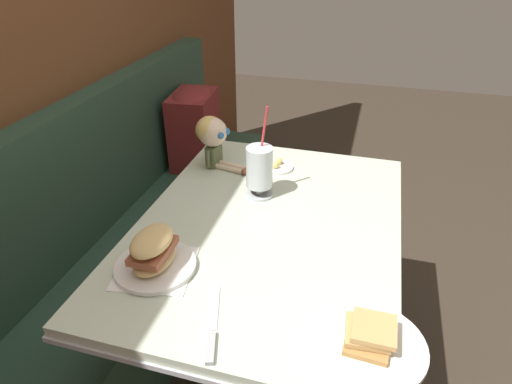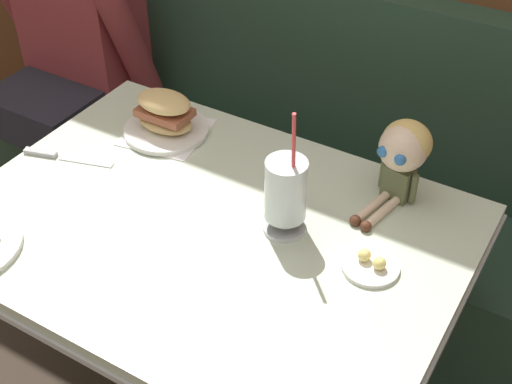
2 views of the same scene
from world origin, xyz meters
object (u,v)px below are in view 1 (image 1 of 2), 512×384
object	(u,v)px
seated_doll	(213,135)
sandwich_plate	(154,255)
butter_saucer	(277,166)
backpack	(196,126)
milkshake_glass	(259,170)
toast_plate	(369,342)
butter_knife	(212,336)

from	to	relation	value
seated_doll	sandwich_plate	bearing A→B (deg)	-174.54
sandwich_plate	butter_saucer	distance (m)	0.68
butter_saucer	sandwich_plate	bearing A→B (deg)	164.30
seated_doll	butter_saucer	bearing A→B (deg)	-80.04
sandwich_plate	backpack	world-z (taller)	sandwich_plate
milkshake_glass	sandwich_plate	world-z (taller)	milkshake_glass
toast_plate	seated_doll	xyz separation A→B (m)	(0.72, 0.63, 0.11)
sandwich_plate	butter_knife	size ratio (longest dim) A/B	1.00
toast_plate	butter_knife	size ratio (longest dim) A/B	1.08
butter_saucer	seated_doll	bearing A→B (deg)	99.96
backpack	butter_knife	bearing A→B (deg)	-155.81
milkshake_glass	sandwich_plate	size ratio (longest dim) A/B	1.37
toast_plate	sandwich_plate	world-z (taller)	sandwich_plate
milkshake_glass	butter_saucer	bearing A→B (deg)	-4.02
sandwich_plate	backpack	distance (m)	1.20
backpack	seated_doll	bearing A→B (deg)	-150.03
sandwich_plate	backpack	size ratio (longest dim) A/B	0.57
butter_saucer	seated_doll	distance (m)	0.27
backpack	sandwich_plate	bearing A→B (deg)	-162.37
milkshake_glass	backpack	world-z (taller)	milkshake_glass
butter_saucer	butter_knife	bearing A→B (deg)	-176.85
milkshake_glass	seated_doll	bearing A→B (deg)	53.68
butter_saucer	backpack	xyz separation A→B (m)	(0.48, 0.54, -0.09)
milkshake_glass	butter_knife	size ratio (longest dim) A/B	1.37
milkshake_glass	backpack	xyz separation A→B (m)	(0.69, 0.53, -0.18)
seated_doll	backpack	xyz separation A→B (m)	(0.52, 0.30, -0.21)
butter_knife	toast_plate	bearing A→B (deg)	-78.53
milkshake_glass	backpack	size ratio (longest dim) A/B	0.78
seated_doll	backpack	world-z (taller)	seated_doll
sandwich_plate	seated_doll	size ratio (longest dim) A/B	1.02
butter_knife	backpack	size ratio (longest dim) A/B	0.57
sandwich_plate	backpack	xyz separation A→B (m)	(1.14, 0.36, -0.13)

